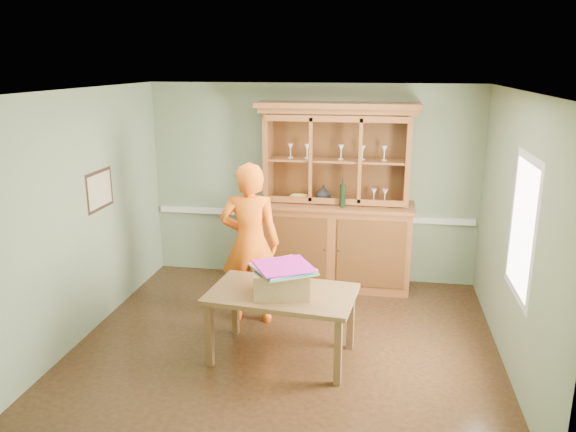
% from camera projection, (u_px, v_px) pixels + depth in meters
% --- Properties ---
extents(floor, '(4.50, 4.50, 0.00)m').
position_uv_depth(floor, '(288.00, 341.00, 6.18)').
color(floor, '#4A2E17').
rests_on(floor, ground).
extents(ceiling, '(4.50, 4.50, 0.00)m').
position_uv_depth(ceiling, '(288.00, 90.00, 5.46)').
color(ceiling, white).
rests_on(ceiling, wall_back).
extents(wall_back, '(4.50, 0.00, 4.50)m').
position_uv_depth(wall_back, '(312.00, 183.00, 7.72)').
color(wall_back, gray).
rests_on(wall_back, floor).
extents(wall_left, '(0.00, 4.00, 4.00)m').
position_uv_depth(wall_left, '(87.00, 214.00, 6.18)').
color(wall_left, gray).
rests_on(wall_left, floor).
extents(wall_right, '(0.00, 4.00, 4.00)m').
position_uv_depth(wall_right, '(515.00, 234.00, 5.46)').
color(wall_right, gray).
rests_on(wall_right, floor).
extents(wall_front, '(4.50, 0.00, 4.50)m').
position_uv_depth(wall_front, '(240.00, 301.00, 3.92)').
color(wall_front, gray).
rests_on(wall_front, floor).
extents(chair_rail, '(4.41, 0.05, 0.08)m').
position_uv_depth(chair_rail, '(311.00, 215.00, 7.82)').
color(chair_rail, silver).
rests_on(chair_rail, wall_back).
extents(framed_map, '(0.03, 0.60, 0.46)m').
position_uv_depth(framed_map, '(100.00, 190.00, 6.41)').
color(framed_map, '#321F14').
rests_on(framed_map, wall_left).
extents(window_panel, '(0.03, 0.96, 1.36)m').
position_uv_depth(window_panel, '(522.00, 228.00, 5.14)').
color(window_panel, silver).
rests_on(window_panel, wall_right).
extents(china_hutch, '(2.10, 0.69, 2.47)m').
position_uv_depth(china_hutch, '(335.00, 224.00, 7.53)').
color(china_hutch, brown).
rests_on(china_hutch, floor).
extents(dining_table, '(1.54, 1.02, 0.73)m').
position_uv_depth(dining_table, '(282.00, 300.00, 5.68)').
color(dining_table, brown).
rests_on(dining_table, floor).
extents(cardboard_box, '(0.61, 0.52, 0.25)m').
position_uv_depth(cardboard_box, '(282.00, 282.00, 5.57)').
color(cardboard_box, tan).
rests_on(cardboard_box, dining_table).
extents(kite_stack, '(0.71, 0.71, 0.06)m').
position_uv_depth(kite_stack, '(283.00, 268.00, 5.51)').
color(kite_stack, '#36BA8E').
rests_on(kite_stack, cardboard_box).
extents(person, '(0.73, 0.52, 1.89)m').
position_uv_depth(person, '(250.00, 243.00, 6.46)').
color(person, orange).
rests_on(person, floor).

